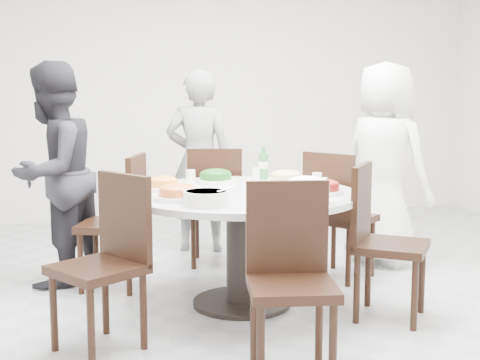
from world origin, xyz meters
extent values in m
cube|color=#A4A5A9|center=(0.00, 0.00, 0.00)|extent=(6.00, 6.00, 0.01)
cube|color=silver|center=(0.00, 3.00, 1.40)|extent=(6.00, 0.01, 2.80)
cylinder|color=silver|center=(-0.30, -0.05, 0.38)|extent=(1.50, 1.50, 0.75)
cube|color=black|center=(0.57, 0.41, 0.47)|extent=(0.59, 0.59, 0.95)
cube|color=black|center=(-0.27, 1.00, 0.47)|extent=(0.51, 0.51, 0.95)
cube|color=black|center=(-1.11, 0.52, 0.47)|extent=(0.53, 0.53, 0.95)
cube|color=black|center=(-1.22, -0.62, 0.47)|extent=(0.59, 0.59, 0.95)
cube|color=black|center=(-0.30, -1.16, 0.47)|extent=(0.48, 0.48, 0.95)
cube|color=black|center=(0.54, -0.50, 0.47)|extent=(0.58, 0.58, 0.95)
imported|color=white|center=(1.04, 0.72, 0.81)|extent=(0.85, 0.94, 1.61)
imported|color=black|center=(-0.33, 1.47, 0.78)|extent=(0.65, 0.51, 1.57)
imported|color=black|center=(-1.51, 0.72, 0.80)|extent=(0.92, 0.98, 1.60)
cylinder|color=white|center=(-0.39, 0.39, 0.79)|extent=(0.29, 0.29, 0.07)
cylinder|color=white|center=(0.08, 0.25, 0.79)|extent=(0.27, 0.27, 0.07)
cylinder|color=white|center=(-0.78, 0.14, 0.78)|extent=(0.24, 0.24, 0.07)
cylinder|color=white|center=(0.18, -0.25, 0.78)|extent=(0.27, 0.27, 0.07)
cylinder|color=white|center=(-0.74, -0.26, 0.79)|extent=(0.29, 0.29, 0.07)
cylinder|color=silver|center=(-0.03, -0.53, 0.81)|extent=(0.27, 0.27, 0.12)
cylinder|color=white|center=(-0.60, -0.47, 0.79)|extent=(0.27, 0.27, 0.08)
cylinder|color=#2D7233|center=(-0.01, 0.51, 0.87)|extent=(0.07, 0.07, 0.24)
cylinder|color=white|center=(-0.32, 0.59, 0.79)|extent=(0.07, 0.07, 0.08)
camera|label=1|loc=(-1.25, -4.17, 1.42)|focal=50.00mm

